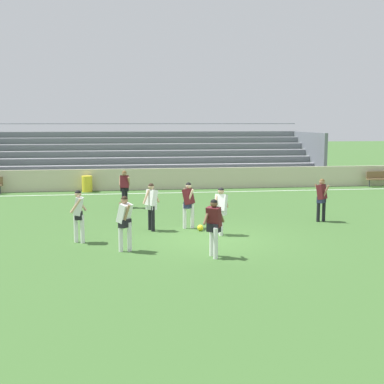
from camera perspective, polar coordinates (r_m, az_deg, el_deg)
ground_plane at (r=16.56m, az=2.02°, el=-5.33°), size 160.00×160.00×0.00m
field_line_sideline at (r=27.27m, az=-1.97°, el=-0.08°), size 44.00×0.12×0.01m
sideline_wall at (r=28.66m, az=-2.29°, el=1.51°), size 48.00×0.16×1.20m
bleacher_stand at (r=32.06m, az=-5.59°, el=4.03°), size 22.01×6.06×3.72m
bench_near_bin at (r=31.87m, az=20.63°, el=1.55°), size 1.80×0.40×0.90m
trash_bin at (r=28.17m, az=-11.78°, el=0.91°), size 0.57×0.57×0.88m
player_dark_on_ball at (r=18.03m, az=-0.40°, el=-1.02°), size 0.51×0.62×1.67m
player_white_pressing_high at (r=16.98m, az=3.28°, el=-1.70°), size 0.61×0.48×1.62m
player_white_wide_left at (r=16.26m, az=-12.70°, el=-2.16°), size 0.50×0.45×1.68m
player_dark_overlapping at (r=22.58m, az=-7.64°, el=0.72°), size 0.48×0.60×1.67m
player_dark_deep_cover at (r=14.15m, az=2.48°, el=-3.51°), size 0.70×0.47×1.67m
player_dark_challenging at (r=19.88m, az=14.44°, el=-0.46°), size 0.49×0.60×1.66m
player_white_wide_right at (r=17.69m, az=-4.63°, el=-1.19°), size 0.65×0.49×1.68m
player_white_trailing_run at (r=14.92m, az=-7.61°, el=-3.00°), size 0.52×0.60×1.66m
soccer_ball at (r=17.75m, az=0.94°, el=-4.06°), size 0.22×0.22×0.22m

